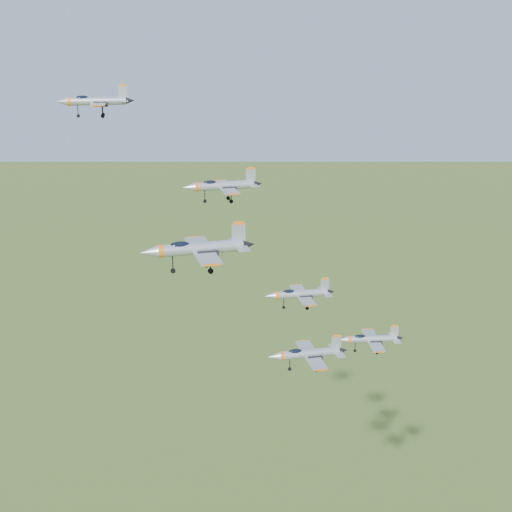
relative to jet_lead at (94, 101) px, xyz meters
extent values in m
cylinder|color=#94989F|center=(0.33, -0.03, -0.03)|extent=(8.50, 2.04, 1.22)
cone|color=#94989F|center=(-4.69, 0.47, -0.03)|extent=(1.80, 1.38, 1.22)
cone|color=black|center=(5.18, -0.51, -0.03)|extent=(1.41, 1.16, 1.03)
ellipsoid|color=black|center=(-1.71, 0.17, 0.43)|extent=(2.14, 1.07, 0.77)
cube|color=#94989F|center=(0.26, -2.66, -0.26)|extent=(2.55, 4.31, 0.13)
cube|color=#94989F|center=(0.78, 2.56, -0.26)|extent=(2.55, 4.31, 0.13)
cube|color=#94989F|center=(4.15, -0.41, 1.23)|extent=(1.41, 0.25, 1.97)
cube|color=orange|center=(4.15, -0.41, 2.26)|extent=(1.04, 0.23, 0.33)
cylinder|color=#94989F|center=(16.35, -13.18, -10.93)|extent=(8.45, 1.46, 1.22)
cone|color=#94989F|center=(11.30, -13.03, -10.93)|extent=(1.72, 1.26, 1.22)
cone|color=black|center=(21.21, -13.32, -10.93)|extent=(1.34, 1.07, 1.03)
ellipsoid|color=black|center=(14.29, -13.12, -10.47)|extent=(2.08, 0.93, 0.77)
cube|color=#94989F|center=(16.46, -15.80, -11.16)|extent=(2.27, 4.18, 0.13)
cube|color=#94989F|center=(16.61, -10.56, -11.16)|extent=(2.27, 4.18, 0.13)
cube|color=#94989F|center=(20.18, -13.29, -9.67)|extent=(1.41, 0.15, 1.97)
cube|color=orange|center=(20.18, -13.29, -8.64)|extent=(1.03, 0.16, 0.33)
cylinder|color=#94989F|center=(8.29, -35.79, -12.84)|extent=(9.41, 1.49, 1.36)
cone|color=#94989F|center=(2.66, -35.71, -12.84)|extent=(1.90, 1.38, 1.36)
cone|color=black|center=(13.72, -35.86, -12.84)|extent=(1.48, 1.17, 1.15)
ellipsoid|color=black|center=(6.00, -35.75, -12.33)|extent=(2.31, 1.01, 0.86)
cube|color=#94989F|center=(8.46, -38.71, -13.10)|extent=(2.46, 4.62, 0.15)
cube|color=#94989F|center=(8.54, -32.87, -13.10)|extent=(2.46, 4.62, 0.15)
cube|color=#94989F|center=(12.57, -35.85, -11.43)|extent=(1.57, 0.15, 2.19)
cube|color=orange|center=(12.57, -35.85, -10.29)|extent=(1.15, 0.16, 0.37)
cylinder|color=#94989F|center=(31.96, -2.53, -32.67)|extent=(9.10, 2.02, 1.30)
cone|color=#94989F|center=(26.56, -2.10, -32.67)|extent=(1.90, 1.44, 1.30)
cone|color=black|center=(37.16, -2.95, -32.67)|extent=(1.49, 1.22, 1.11)
ellipsoid|color=black|center=(29.76, -2.36, -32.17)|extent=(2.28, 1.11, 0.83)
cube|color=#94989F|center=(31.94, -5.35, -32.92)|extent=(2.65, 4.58, 0.14)
cube|color=#94989F|center=(32.38, 0.25, -32.92)|extent=(2.65, 4.58, 0.14)
cube|color=#94989F|center=(36.06, -2.86, -31.31)|extent=(1.51, 0.24, 2.11)
cube|color=orange|center=(36.06, -2.86, -30.21)|extent=(1.11, 0.23, 0.35)
cylinder|color=#94989F|center=(26.20, -22.69, -33.79)|extent=(8.69, 1.84, 1.25)
cone|color=#94989F|center=(21.03, -22.34, -33.79)|extent=(1.81, 1.36, 1.25)
cone|color=black|center=(31.17, -23.04, -33.79)|extent=(1.41, 1.15, 1.06)
ellipsoid|color=black|center=(24.09, -22.55, -33.32)|extent=(2.17, 1.04, 0.79)
cube|color=#94989F|center=(26.20, -25.38, -34.03)|extent=(2.49, 4.36, 0.13)
cube|color=#94989F|center=(26.57, -20.03, -34.03)|extent=(2.49, 4.36, 0.13)
cube|color=#94989F|center=(30.12, -22.96, -32.50)|extent=(1.44, 0.21, 2.01)
cube|color=orange|center=(30.12, -22.96, -31.44)|extent=(1.06, 0.21, 0.34)
cylinder|color=#94989F|center=(40.62, -12.64, -37.68)|extent=(8.09, 2.77, 1.16)
cone|color=#94989F|center=(35.91, -11.66, -37.68)|extent=(1.81, 1.46, 1.16)
cone|color=black|center=(45.15, -13.59, -37.68)|extent=(1.42, 1.22, 0.98)
ellipsoid|color=black|center=(38.70, -12.24, -37.24)|extent=(2.09, 1.22, 0.73)
cube|color=#94989F|center=(40.28, -15.12, -37.90)|extent=(2.81, 4.26, 0.12)
cube|color=#94989F|center=(41.30, -10.23, -37.90)|extent=(2.81, 4.26, 0.12)
cube|color=#94989F|center=(44.19, -13.39, -36.47)|extent=(1.33, 0.38, 1.87)
cube|color=orange|center=(44.19, -13.39, -35.49)|extent=(0.98, 0.32, 0.31)
camera|label=1|loc=(-6.16, -109.14, 9.92)|focal=50.00mm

